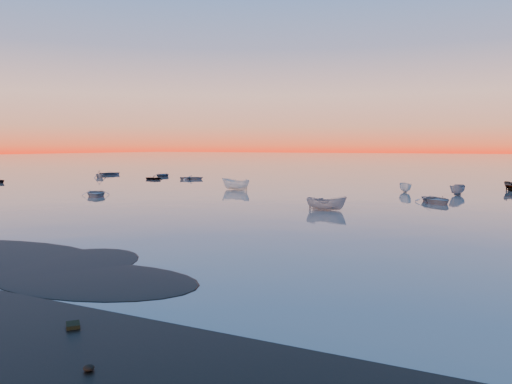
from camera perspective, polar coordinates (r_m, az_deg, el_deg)
The scene contains 5 objects.
ground at distance 118.15m, azimuth 16.95°, elevation 2.14°, with size 600.00×600.00×0.00m, color #70655D.
mud_lobes at distance 25.40m, azimuth -24.55°, elevation -8.92°, with size 140.00×6.00×0.07m, color black, non-canonical shape.
moored_fleet at distance 72.29m, azimuth 10.80°, elevation 0.41°, with size 124.00×58.00×1.20m, color silver, non-canonical shape.
boat_near_left at distance 62.93m, azimuth -17.82°, elevation -0.46°, with size 4.54×1.89×1.14m, color gray.
boat_near_center at distance 47.34m, azimuth 8.04°, elevation -2.08°, with size 3.80×1.61×1.31m, color gray.
Camera 1 is at (19.27, -16.41, 6.04)m, focal length 35.00 mm.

